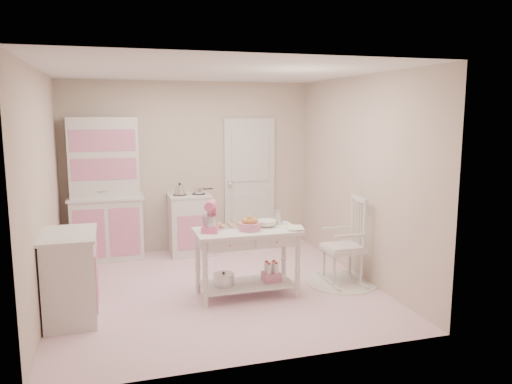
% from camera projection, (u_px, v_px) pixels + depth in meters
% --- Properties ---
extents(room_shell, '(3.84, 3.84, 2.62)m').
position_uv_depth(room_shell, '(215.00, 154.00, 5.84)').
color(room_shell, pink).
rests_on(room_shell, ground).
extents(door, '(0.82, 0.05, 2.04)m').
position_uv_depth(door, '(250.00, 183.00, 7.98)').
color(door, silver).
rests_on(door, ground).
extents(hutch, '(1.06, 0.50, 2.08)m').
position_uv_depth(hutch, '(105.00, 189.00, 7.16)').
color(hutch, silver).
rests_on(hutch, ground).
extents(stove, '(0.62, 0.57, 0.92)m').
position_uv_depth(stove, '(190.00, 224.00, 7.54)').
color(stove, silver).
rests_on(stove, ground).
extents(base_cabinet, '(0.54, 0.84, 0.92)m').
position_uv_depth(base_cabinet, '(71.00, 276.00, 5.16)').
color(base_cabinet, silver).
rests_on(base_cabinet, ground).
extents(lace_rug, '(0.92, 0.92, 0.01)m').
position_uv_depth(lace_rug, '(342.00, 282.00, 6.33)').
color(lace_rug, white).
rests_on(lace_rug, ground).
extents(rocking_chair, '(0.51, 0.74, 1.10)m').
position_uv_depth(rocking_chair, '(343.00, 240.00, 6.24)').
color(rocking_chair, silver).
rests_on(rocking_chair, ground).
extents(work_table, '(1.20, 0.60, 0.80)m').
position_uv_depth(work_table, '(247.00, 263.00, 5.82)').
color(work_table, silver).
rests_on(work_table, ground).
extents(stand_mixer, '(0.29, 0.33, 0.34)m').
position_uv_depth(stand_mixer, '(211.00, 217.00, 5.63)').
color(stand_mixer, pink).
rests_on(stand_mixer, work_table).
extents(cookie_tray, '(0.34, 0.24, 0.02)m').
position_uv_depth(cookie_tray, '(231.00, 226.00, 5.88)').
color(cookie_tray, silver).
rests_on(cookie_tray, work_table).
extents(bread_basket, '(0.25, 0.25, 0.09)m').
position_uv_depth(bread_basket, '(250.00, 227.00, 5.70)').
color(bread_basket, pink).
rests_on(bread_basket, work_table).
extents(mixing_bowl, '(0.25, 0.25, 0.08)m').
position_uv_depth(mixing_bowl, '(266.00, 223.00, 5.90)').
color(mixing_bowl, white).
rests_on(mixing_bowl, work_table).
extents(metal_pitcher, '(0.10, 0.10, 0.17)m').
position_uv_depth(metal_pitcher, '(278.00, 217.00, 6.01)').
color(metal_pitcher, silver).
rests_on(metal_pitcher, work_table).
extents(recipe_book, '(0.23, 0.28, 0.02)m').
position_uv_depth(recipe_book, '(287.00, 228.00, 5.76)').
color(recipe_book, white).
rests_on(recipe_book, work_table).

